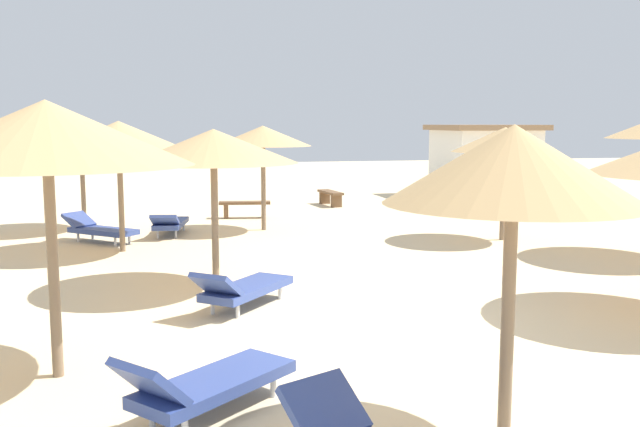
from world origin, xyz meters
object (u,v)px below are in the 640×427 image
(parasol_3, at_px, (80,130))
(parasol_6, at_px, (263,136))
(parasol_8, at_px, (505,140))
(beach_cabana, at_px, (484,160))
(parasol_9, at_px, (119,137))
(parasol_2, at_px, (513,166))
(parasol_1, at_px, (213,147))
(lounger_4, at_px, (205,383))
(lounger_1, at_px, (243,288))
(lounger_3, at_px, (99,229))
(parasol_4, at_px, (46,133))
(lounger_6, at_px, (170,223))
(bench_1, at_px, (245,206))
(bench_0, at_px, (330,195))

(parasol_3, xyz_separation_m, parasol_6, (4.59, -1.18, -0.16))
(parasol_8, height_order, beach_cabana, beach_cabana)
(parasol_6, distance_m, parasol_9, 4.18)
(beach_cabana, bearing_deg, parasol_8, -113.61)
(parasol_2, distance_m, parasol_3, 14.50)
(parasol_1, distance_m, parasol_3, 7.81)
(parasol_1, relative_size, parasol_6, 1.05)
(parasol_1, relative_size, parasol_2, 1.03)
(parasol_2, xyz_separation_m, lounger_4, (-2.58, 1.04, -2.10))
(lounger_1, bearing_deg, lounger_4, -101.91)
(beach_cabana, bearing_deg, parasol_6, -145.39)
(parasol_9, distance_m, lounger_1, 6.06)
(parasol_1, height_order, parasol_3, parasol_3)
(parasol_6, height_order, lounger_1, parasol_6)
(parasol_3, bearing_deg, lounger_3, -76.05)
(lounger_3, bearing_deg, lounger_4, -80.18)
(parasol_4, xyz_separation_m, lounger_6, (1.36, 9.65, -2.36))
(parasol_4, bearing_deg, beach_cabana, 51.38)
(parasol_3, relative_size, lounger_6, 1.46)
(parasol_6, xyz_separation_m, lounger_6, (-2.41, -0.35, -2.13))
(beach_cabana, bearing_deg, bench_1, -156.96)
(parasol_3, distance_m, parasol_8, 10.70)
(parasol_4, relative_size, beach_cabana, 0.85)
(parasol_1, xyz_separation_m, lounger_1, (0.28, -1.56, -2.07))
(parasol_6, distance_m, lounger_6, 3.23)
(bench_1, bearing_deg, parasol_6, -85.03)
(lounger_6, bearing_deg, parasol_8, -17.78)
(parasol_9, bearing_deg, parasol_3, 107.91)
(bench_1, bearing_deg, bench_0, 37.52)
(parasol_3, distance_m, lounger_6, 3.51)
(lounger_1, relative_size, bench_1, 1.21)
(parasol_2, distance_m, parasol_4, 4.79)
(parasol_4, relative_size, lounger_1, 1.67)
(parasol_3, bearing_deg, parasol_9, -72.09)
(bench_0, bearing_deg, lounger_3, -140.08)
(parasol_6, height_order, parasol_9, parasol_9)
(parasol_1, bearing_deg, lounger_1, -79.95)
(parasol_6, distance_m, beach_cabana, 11.48)
(parasol_1, bearing_deg, lounger_3, 114.65)
(parasol_9, bearing_deg, parasol_6, 34.28)
(parasol_2, relative_size, parasol_3, 0.95)
(parasol_4, distance_m, parasol_8, 11.59)
(lounger_6, height_order, bench_0, lounger_6)
(parasol_9, distance_m, lounger_3, 2.61)
(parasol_1, xyz_separation_m, lounger_4, (-0.52, -5.34, -2.07))
(parasol_3, height_order, parasol_8, parasol_3)
(parasol_4, height_order, lounger_6, parasol_4)
(lounger_6, distance_m, bench_0, 7.50)
(parasol_1, height_order, bench_0, parasol_1)
(lounger_3, height_order, lounger_4, lounger_4)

